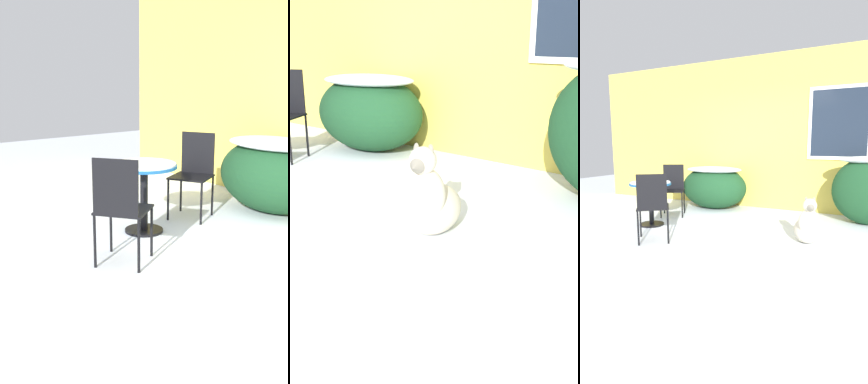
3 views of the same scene
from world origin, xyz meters
TOP-DOWN VIEW (x-y plane):
  - house_wall at (0.07, 2.20)m, footprint 8.00×0.10m
  - shrub_left at (-0.76, 1.71)m, footprint 1.38×0.97m
  - dog at (1.40, 0.25)m, footprint 0.48×0.67m

SIDE VIEW (x-z plane):
  - dog at x=1.40m, z-range -0.09..0.56m
  - shrub_left at x=-0.76m, z-range 0.03..0.90m
  - house_wall at x=0.07m, z-range 0.01..3.06m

